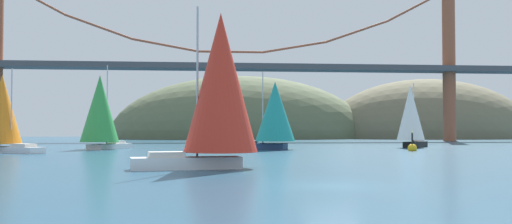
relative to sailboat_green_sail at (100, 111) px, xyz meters
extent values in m
plane|color=navy|center=(19.17, -48.49, -5.02)|extent=(360.00, 360.00, 0.00)
ellipsoid|color=#6B664C|center=(79.17, 86.51, -5.02)|extent=(63.46, 44.00, 34.93)
ellipsoid|color=#5B6647|center=(24.17, 86.51, -5.02)|extent=(74.83, 44.00, 35.72)
cylinder|color=brown|center=(68.01, 46.51, 12.01)|extent=(2.80, 2.80, 34.06)
cube|color=#47474C|center=(19.17, 46.51, 11.02)|extent=(133.68, 6.00, 1.20)
cylinder|color=brown|center=(-8.74, 46.51, 19.23)|extent=(14.12, 0.50, 5.38)
cylinder|color=brown|center=(5.22, 46.51, 15.55)|extent=(14.04, 0.50, 2.94)
cylinder|color=brown|center=(19.17, 46.51, 14.33)|extent=(13.95, 0.50, 0.50)
cylinder|color=brown|center=(33.13, 46.51, 15.55)|extent=(14.04, 0.50, 2.94)
cylinder|color=brown|center=(47.08, 46.51, 19.23)|extent=(14.12, 0.50, 5.38)
cylinder|color=brown|center=(61.03, 46.51, 25.36)|extent=(14.19, 0.50, 7.80)
cube|color=white|center=(0.91, 2.12, -4.68)|extent=(5.04, 7.92, 0.68)
cube|color=beige|center=(1.45, 3.38, -4.16)|extent=(2.50, 2.91, 0.36)
cylinder|color=#B2B2B7|center=(0.61, 1.41, 0.87)|extent=(0.14, 0.14, 10.42)
cone|color=green|center=(-0.06, -0.14, 0.28)|extent=(6.47, 6.47, 8.64)
cube|color=white|center=(12.15, -37.15, -4.62)|extent=(7.32, 3.11, 0.79)
cube|color=beige|center=(10.89, -37.37, -4.04)|extent=(2.49, 1.82, 0.36)
cylinder|color=#B2B2B7|center=(12.85, -37.02, 0.72)|extent=(0.14, 0.14, 9.89)
cone|color=red|center=(14.38, -36.75, 0.72)|extent=(5.68, 5.68, 9.28)
cube|color=navy|center=(20.19, -1.86, -4.62)|extent=(7.86, 5.27, 0.80)
cube|color=beige|center=(18.95, -1.29, -4.04)|extent=(2.94, 2.63, 0.36)
cylinder|color=#B2B2B7|center=(20.88, -2.17, 0.40)|extent=(0.14, 0.14, 9.24)
cone|color=teal|center=(22.39, -2.86, -0.11)|extent=(6.75, 6.75, 7.62)
cube|color=black|center=(43.52, 3.90, -4.59)|extent=(5.20, 5.81, 0.85)
cube|color=beige|center=(44.24, 4.77, -3.99)|extent=(2.19, 2.30, 0.36)
cylinder|color=#B2B2B7|center=(43.12, 3.42, 0.00)|extent=(0.14, 0.14, 8.33)
cone|color=white|center=(42.24, 2.37, -0.04)|extent=(5.36, 5.36, 7.65)
cube|color=white|center=(-7.22, -10.34, -4.67)|extent=(7.30, 6.01, 0.69)
cube|color=beige|center=(-6.12, -11.13, -4.15)|extent=(2.85, 2.64, 0.36)
cylinder|color=#B2B2B7|center=(-7.83, -9.90, 0.00)|extent=(0.14, 0.14, 8.65)
cone|color=orange|center=(-9.18, -8.94, -0.15)|extent=(6.04, 6.04, 7.75)
sphere|color=gold|center=(38.28, -8.55, -4.71)|extent=(1.10, 1.10, 1.10)
cylinder|color=black|center=(38.28, -8.55, -3.67)|extent=(0.20, 0.20, 1.60)
sphere|color=#F2EA99|center=(38.28, -8.55, -2.75)|extent=(0.24, 0.24, 0.24)
camera|label=1|loc=(13.24, -73.92, -2.42)|focal=39.37mm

